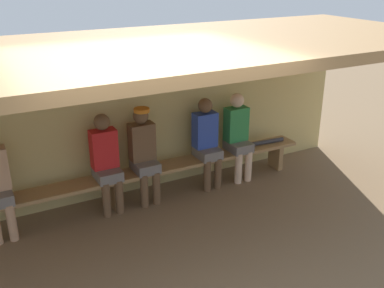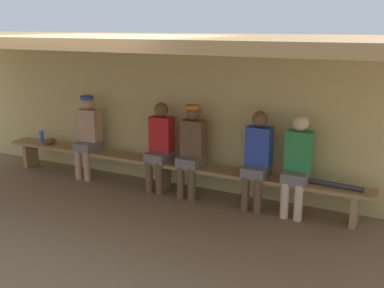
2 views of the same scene
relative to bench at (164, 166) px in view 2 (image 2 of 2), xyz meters
name	(u,v)px [view 2 (image 2 of 2)]	position (x,y,z in m)	size (l,w,h in m)	color
ground_plane	(101,230)	(0.00, -1.55, -0.39)	(24.00, 24.00, 0.00)	brown
back_wall	(178,114)	(0.00, 0.45, 0.71)	(8.00, 0.20, 2.20)	tan
dugout_roof	(127,40)	(0.00, -0.85, 1.87)	(8.00, 2.80, 0.12)	#9E7547
bench	(164,166)	(0.00, 0.00, 0.00)	(6.00, 0.36, 0.46)	#9E7547
player_in_blue	(297,161)	(2.00, 0.00, 0.34)	(0.34, 0.42, 1.34)	slate
player_middle	(257,156)	(1.45, 0.00, 0.34)	(0.34, 0.42, 1.34)	slate
player_near_post	(160,143)	(-0.07, 0.00, 0.34)	(0.34, 0.42, 1.34)	slate
player_leftmost	(88,133)	(-1.42, 0.00, 0.36)	(0.34, 0.42, 1.34)	slate
player_shirtless_tan	(192,146)	(0.47, 0.00, 0.36)	(0.34, 0.42, 1.34)	slate
water_bottle_blue	(42,136)	(-2.49, 0.05, 0.18)	(0.07, 0.07, 0.23)	blue
baseball_glove_tan	(50,141)	(-2.27, 0.01, 0.12)	(0.24, 0.17, 0.09)	brown
baseball_bat	(328,184)	(2.41, 0.00, 0.11)	(0.07, 0.07, 0.87)	#333338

